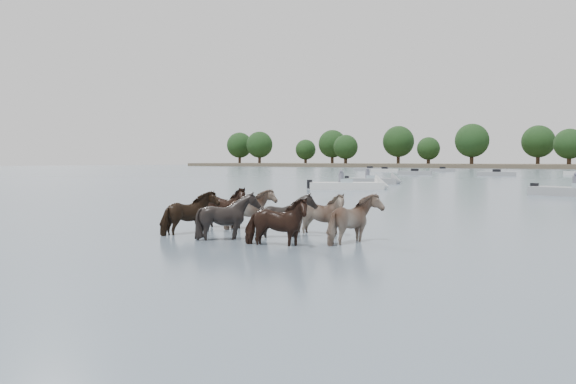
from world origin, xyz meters
The scene contains 6 objects.
ground centered at (0.00, 0.00, 0.00)m, with size 400.00×400.00×0.00m, color #4A5B6B.
shoreline centered at (-70.00, 150.00, 0.50)m, with size 160.00×30.00×1.00m, color #4C4233.
pony_herd centered at (-0.42, 0.40, 0.47)m, with size 6.48×3.79×1.43m.
motorboat_a centered at (-11.76, 23.57, 0.23)m, with size 5.23×4.61×1.92m.
motorboat_f centered at (-15.29, 32.96, 0.23)m, with size 4.82×3.47×1.92m.
treeline centered at (-77.29, 152.34, 6.91)m, with size 150.34×22.68×12.55m.
Camera 1 is at (9.71, -11.50, 1.96)m, focal length 37.70 mm.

